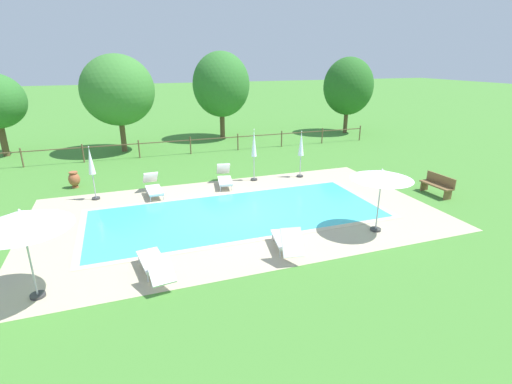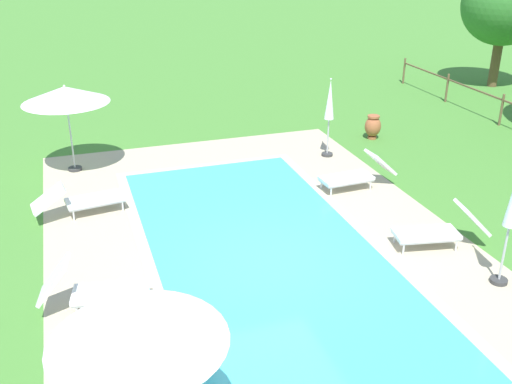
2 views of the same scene
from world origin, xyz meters
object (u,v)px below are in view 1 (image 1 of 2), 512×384
Objects in this scene: sun_lounger_north_end at (286,240)px; patio_umbrella_open_foreground at (382,175)px; terracotta_urn_near_fence at (74,179)px; tree_far_west at (118,90)px; patio_umbrella_closed_row_mid_west at (301,147)px; sun_lounger_north_near_steps at (153,187)px; sun_lounger_north_far at (225,177)px; patio_umbrella_open_by_bench at (21,220)px; patio_umbrella_closed_row_centre at (254,147)px; wooden_bench_lawn_side at (438,184)px; tree_east_mid at (221,85)px; sun_lounger_north_mid at (154,263)px; patio_umbrella_closed_row_west at (91,165)px; tree_centre at (348,86)px.

patio_umbrella_open_foreground reaches higher than sun_lounger_north_end.
terracotta_urn_near_fence is 7.88m from tree_far_west.
sun_lounger_north_near_steps is at bearing -177.70° from patio_umbrella_closed_row_mid_west.
tree_far_west is (-4.12, 8.73, 3.33)m from sun_lounger_north_far.
sun_lounger_north_far is 9.71m from patio_umbrella_open_by_bench.
sun_lounger_north_near_steps is 0.80× the size of patio_umbrella_closed_row_centre.
patio_umbrella_closed_row_centre is (4.74, 0.52, 1.23)m from sun_lounger_north_near_steps.
patio_umbrella_closed_row_mid_west reaches higher than wooden_bench_lawn_side.
tree_far_west is at bearing 116.81° from patio_umbrella_open_foreground.
sun_lounger_north_near_steps is at bearing -34.26° from terracotta_urn_near_fence.
sun_lounger_north_far is 4.01m from patio_umbrella_closed_row_mid_west.
terracotta_urn_near_fence is (-8.00, 1.69, -1.22)m from patio_umbrella_closed_row_centre.
sun_lounger_north_far is 1.99m from patio_umbrella_closed_row_centre.
tree_east_mid is at bearing 61.27° from sun_lounger_north_near_steps.
sun_lounger_north_mid is at bearing -88.83° from tree_far_west.
sun_lounger_north_mid is 8.98m from patio_umbrella_closed_row_centre.
patio_umbrella_open_foreground is 0.88× the size of patio_umbrella_closed_row_centre.
patio_umbrella_closed_row_centre is (-2.32, 0.24, 0.11)m from patio_umbrella_closed_row_mid_west.
patio_umbrella_closed_row_west is at bearing 129.13° from sun_lounger_north_end.
patio_umbrella_open_by_bench is at bearing -99.16° from tree_far_west.
patio_umbrella_open_foreground is at bearing -118.82° from tree_centre.
sun_lounger_north_mid is at bearing 1.10° from patio_umbrella_open_by_bench.
tree_centre reaches higher than sun_lounger_north_mid.
sun_lounger_north_mid is 0.35× the size of tree_east_mid.
tree_east_mid reaches higher than sun_lounger_north_far.
sun_lounger_north_mid reaches higher than terracotta_urn_near_fence.
terracotta_urn_near_fence is (-10.01, 8.44, -1.57)m from patio_umbrella_open_foreground.
wooden_bench_lawn_side is at bearing -44.70° from patio_umbrella_closed_row_mid_west.
patio_umbrella_closed_row_mid_west is (9.38, 0.01, 0.03)m from patio_umbrella_closed_row_west.
patio_umbrella_closed_row_mid_west reaches higher than patio_umbrella_open_foreground.
patio_umbrella_open_by_bench is 0.39× the size of tree_east_mid.
patio_umbrella_closed_row_mid_west is 0.38× the size of tree_east_mid.
sun_lounger_north_end is 2.58× the size of terracotta_urn_near_fence.
patio_umbrella_closed_row_west reaches higher than sun_lounger_north_near_steps.
patio_umbrella_open_by_bench is at bearing -133.98° from sun_lounger_north_far.
wooden_bench_lawn_side is at bearing -46.50° from tree_far_west.
tree_far_west is (2.52, 15.61, 1.64)m from patio_umbrella_open_by_bench.
tree_east_mid is at bearing 81.23° from sun_lounger_north_end.
sun_lounger_north_end is at bearing -162.71° from wooden_bench_lawn_side.
patio_umbrella_open_by_bench reaches higher than patio_umbrella_closed_row_west.
tree_centre reaches higher than terracotta_urn_near_fence.
tree_far_west is at bearing -164.45° from tree_east_mid.
sun_lounger_north_far is 11.50m from tree_east_mid.
patio_umbrella_closed_row_mid_west is at bearing 61.11° from sun_lounger_north_end.
tree_far_west is (2.34, 6.75, 3.31)m from terracotta_urn_near_fence.
sun_lounger_north_mid is 1.09× the size of sun_lounger_north_end.
patio_umbrella_closed_row_west is (-5.53, 0.03, 1.10)m from sun_lounger_north_far.
patio_umbrella_open_by_bench is 10.88m from patio_umbrella_closed_row_centre.
terracotta_urn_near_fence is 0.12× the size of tree_east_mid.
tree_far_west is (-5.66, 8.44, 2.10)m from patio_umbrella_closed_row_centre.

